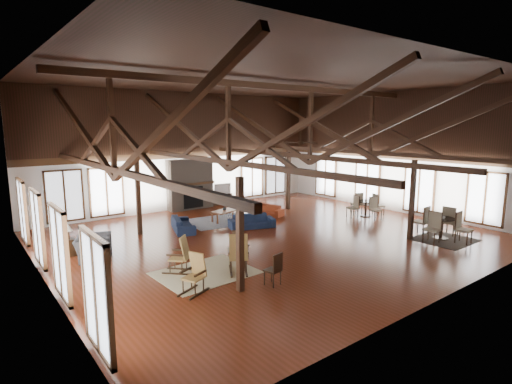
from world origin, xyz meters
TOP-DOWN VIEW (x-y plane):
  - floor at (0.00, 0.00)m, footprint 16.00×16.00m
  - ceiling at (0.00, 0.00)m, footprint 16.00×14.00m
  - wall_back at (0.00, 7.00)m, footprint 16.00×0.02m
  - wall_front at (0.00, -7.00)m, footprint 16.00×0.02m
  - wall_left at (-8.00, 0.00)m, footprint 0.02×14.00m
  - wall_right at (8.00, 0.00)m, footprint 0.02×14.00m
  - roof_truss at (0.00, 0.00)m, footprint 15.60×14.07m
  - post_grid at (0.00, 0.00)m, footprint 8.16×7.16m
  - fireplace at (0.00, 6.67)m, footprint 2.50×0.69m
  - ceiling_fan at (0.50, -1.00)m, footprint 1.60×1.60m
  - sofa_navy_front at (0.18, 1.57)m, footprint 2.08×1.34m
  - sofa_navy_left at (-2.37, 2.94)m, footprint 2.06×1.31m
  - sofa_orange at (2.24, 3.13)m, footprint 1.82×1.20m
  - coffee_table at (-0.08, 3.23)m, footprint 1.48×1.04m
  - vase at (-0.11, 3.25)m, footprint 0.24×0.24m
  - armchair at (-6.35, 1.49)m, footprint 1.49×1.41m
  - side_table_lamp at (-6.89, 2.39)m, footprint 0.43×0.43m
  - rocking_chair_a at (-4.62, -1.35)m, footprint 0.93×0.94m
  - rocking_chair_b at (-3.32, -2.44)m, footprint 0.92×1.07m
  - rocking_chair_c at (-4.97, -2.83)m, footprint 0.94×0.74m
  - side_chair_a at (-2.58, -1.42)m, footprint 0.52×0.52m
  - side_chair_b at (-3.05, -3.80)m, footprint 0.46×0.46m
  - cafe_table_near at (5.00, -4.20)m, footprint 2.21×2.21m
  - cafe_table_far at (5.84, -0.02)m, footprint 2.02×2.02m
  - cup_near at (4.92, -4.30)m, footprint 0.17×0.17m
  - cup_far at (5.77, -0.08)m, footprint 0.16×0.16m
  - tv_console at (1.96, 6.75)m, footprint 1.14×0.43m
  - television at (1.98, 6.75)m, footprint 1.02×0.21m
  - rug_tan at (-4.08, -1.81)m, footprint 2.85×2.28m
  - rug_navy at (-0.21, 3.39)m, footprint 3.24×2.55m
  - rug_dark at (4.97, -4.36)m, footprint 2.11×1.92m

SIDE VIEW (x-z plane):
  - floor at x=0.00m, z-range 0.00..0.00m
  - rug_navy at x=-0.21m, z-range 0.00..0.01m
  - rug_dark at x=4.97m, z-range 0.00..0.01m
  - rug_tan at x=-4.08m, z-range 0.00..0.01m
  - sofa_orange at x=2.24m, z-range 0.00..0.50m
  - sofa_navy_left at x=-2.37m, z-range 0.00..0.56m
  - sofa_navy_front at x=0.18m, z-range 0.00..0.57m
  - tv_console at x=1.96m, z-range 0.00..0.57m
  - armchair at x=-6.35m, z-range 0.00..0.77m
  - side_table_lamp at x=-6.89m, z-range -0.13..0.96m
  - coffee_table at x=-0.08m, z-range 0.20..0.71m
  - rocking_chair_c at x=-4.97m, z-range -0.03..1.04m
  - cafe_table_far at x=5.84m, z-range 0.00..1.03m
  - rocking_chair_a at x=-4.62m, z-range -0.03..1.09m
  - side_chair_b at x=-3.05m, z-range 0.07..1.00m
  - side_chair_a at x=-2.58m, z-range 0.08..1.06m
  - cafe_table_near at x=5.00m, z-range 0.00..1.14m
  - rocking_chair_b at x=-3.32m, z-range -0.04..1.19m
  - vase at x=-0.11m, z-range 0.51..0.70m
  - cup_far at x=5.77m, z-range 0.74..0.84m
  - television at x=1.98m, z-range 0.57..1.16m
  - cup_near at x=4.92m, z-range 0.82..0.92m
  - fireplace at x=0.00m, z-range -0.01..2.59m
  - post_grid at x=0.00m, z-range 0.00..3.05m
  - wall_back at x=0.00m, z-range 0.00..6.00m
  - wall_front at x=0.00m, z-range 0.00..6.00m
  - wall_left at x=-8.00m, z-range 0.00..6.00m
  - wall_right at x=8.00m, z-range 0.00..6.00m
  - ceiling_fan at x=0.50m, z-range 3.36..4.11m
  - roof_truss at x=0.00m, z-range 2.46..5.60m
  - ceiling at x=0.00m, z-range 5.99..6.01m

